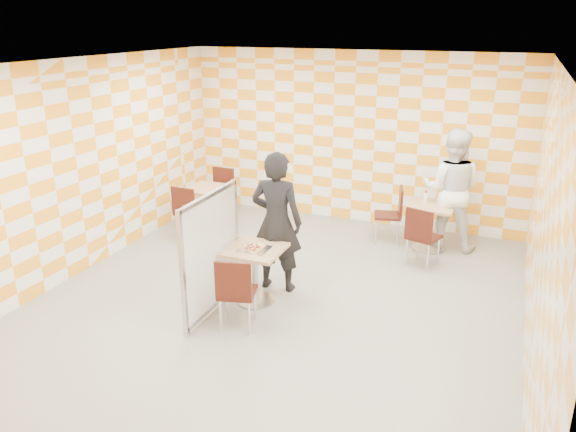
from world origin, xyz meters
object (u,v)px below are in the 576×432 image
(main_table, at_px, (255,266))
(sport_bottle, at_px, (426,197))
(man_dark, at_px, (277,222))
(soda_bottle, at_px, (443,199))
(chair_main_front, at_px, (236,289))
(man_white, at_px, (451,189))
(second_table, at_px, (430,219))
(partition, at_px, (211,253))
(chair_second_front, at_px, (421,233))
(empty_table, at_px, (209,201))
(chair_empty_near, at_px, (187,208))
(chair_empty_far, at_px, (221,189))
(chair_second_side, at_px, (394,210))

(main_table, relative_size, sport_bottle, 3.75)
(man_dark, bearing_deg, soda_bottle, -134.68)
(chair_main_front, xyz_separation_m, man_white, (1.95, 3.59, 0.42))
(second_table, relative_size, partition, 0.48)
(second_table, xyz_separation_m, man_dark, (-1.70, -2.14, 0.44))
(second_table, bearing_deg, chair_second_front, -91.06)
(man_white, bearing_deg, second_table, 41.90)
(empty_table, distance_m, soda_bottle, 3.92)
(chair_empty_near, xyz_separation_m, soda_bottle, (3.94, 1.08, 0.31))
(main_table, relative_size, man_dark, 0.39)
(chair_second_front, distance_m, chair_empty_far, 3.85)
(chair_empty_near, bearing_deg, second_table, 15.86)
(chair_second_front, distance_m, chair_empty_near, 3.76)
(main_table, xyz_separation_m, chair_second_side, (1.19, 2.74, 0.04))
(main_table, bearing_deg, sport_bottle, 57.93)
(chair_empty_far, bearing_deg, chair_empty_near, -89.59)
(sport_bottle, bearing_deg, chair_empty_near, -162.72)
(chair_empty_far, relative_size, sport_bottle, 4.62)
(chair_second_side, xyz_separation_m, partition, (-1.58, -3.16, 0.25))
(chair_empty_near, distance_m, man_white, 4.24)
(chair_main_front, bearing_deg, second_table, 63.21)
(main_table, relative_size, chair_second_front, 0.81)
(chair_empty_far, distance_m, soda_bottle, 3.96)
(chair_second_side, xyz_separation_m, man_dark, (-1.10, -2.26, 0.41))
(main_table, height_order, man_white, man_white)
(chair_empty_far, bearing_deg, main_table, -54.23)
(chair_empty_far, relative_size, man_dark, 0.49)
(second_table, height_order, chair_second_side, chair_second_side)
(main_table, distance_m, partition, 0.63)
(chair_second_front, bearing_deg, partition, -133.20)
(chair_empty_near, height_order, sport_bottle, sport_bottle)
(main_table, distance_m, sport_bottle, 3.20)
(main_table, relative_size, empty_table, 1.00)
(second_table, distance_m, chair_empty_near, 3.91)
(chair_empty_far, height_order, soda_bottle, soda_bottle)
(man_white, xyz_separation_m, soda_bottle, (-0.08, -0.22, -0.11))
(partition, xyz_separation_m, man_dark, (0.48, 0.91, 0.16))
(chair_main_front, xyz_separation_m, chair_empty_near, (-2.06, 2.30, 0.00))
(chair_second_side, height_order, chair_empty_near, same)
(chair_empty_near, xyz_separation_m, chair_empty_far, (-0.01, 1.18, 0.00))
(main_table, relative_size, second_table, 1.00)
(chair_second_front, xyz_separation_m, sport_bottle, (-0.09, 0.81, 0.29))
(sport_bottle, bearing_deg, chair_main_front, -114.92)
(chair_second_front, bearing_deg, soda_bottle, 75.95)
(empty_table, xyz_separation_m, sport_bottle, (3.59, 0.56, 0.33))
(main_table, xyz_separation_m, chair_second_front, (1.78, 1.89, 0.04))
(chair_second_side, height_order, chair_empty_far, same)
(main_table, bearing_deg, second_table, 55.68)
(chair_main_front, distance_m, sport_bottle, 3.80)
(empty_table, relative_size, man_dark, 0.39)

